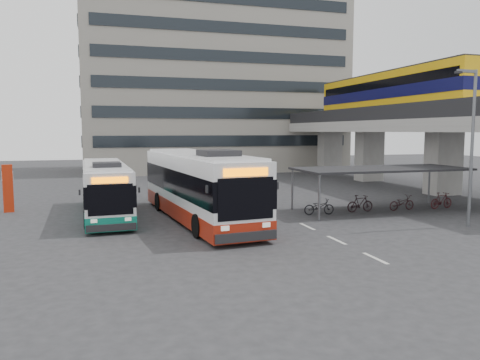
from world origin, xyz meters
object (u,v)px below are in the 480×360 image
object	(u,v)px
pedestrian	(125,213)
lamp_post	(471,138)
bus_main	(198,186)
bus_teal	(105,190)

from	to	relation	value
pedestrian	lamp_post	bearing A→B (deg)	-66.53
bus_main	pedestrian	distance (m)	4.13
pedestrian	lamp_post	world-z (taller)	lamp_post
bus_teal	pedestrian	distance (m)	4.06
bus_teal	lamp_post	world-z (taller)	lamp_post
lamp_post	bus_main	bearing A→B (deg)	150.77
pedestrian	bus_teal	bearing A→B (deg)	51.20
lamp_post	pedestrian	bearing A→B (deg)	160.07
bus_main	bus_teal	world-z (taller)	bus_main
pedestrian	lamp_post	size ratio (longest dim) A/B	0.20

